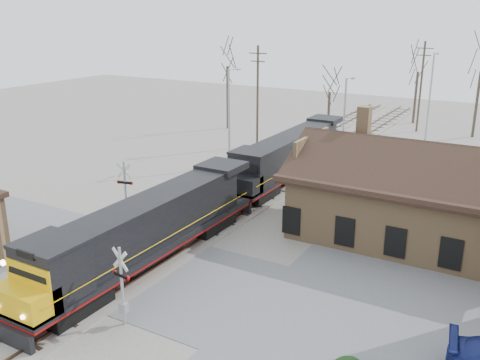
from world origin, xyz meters
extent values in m
plane|color=gray|center=(0.00, 0.00, 0.00)|extent=(140.00, 140.00, 0.00)
cube|color=slate|center=(0.00, 0.00, 0.01)|extent=(60.00, 9.00, 0.03)
cube|color=gray|center=(0.00, 15.00, 0.06)|extent=(3.40, 90.00, 0.12)
cube|color=#473323|center=(-0.72, 15.00, 0.17)|extent=(0.08, 90.00, 0.14)
cube|color=#473323|center=(0.72, 15.00, 0.17)|extent=(0.08, 90.00, 0.14)
cube|color=gray|center=(-4.50, 15.00, 0.06)|extent=(3.40, 90.00, 0.12)
cube|color=#473323|center=(-5.22, 15.00, 0.17)|extent=(0.08, 90.00, 0.14)
cube|color=#473323|center=(-3.78, 15.00, 0.17)|extent=(0.08, 90.00, 0.14)
cube|color=#A07A52|center=(12.00, 12.00, 2.00)|extent=(14.00, 8.00, 4.00)
cube|color=black|center=(12.00, 12.00, 4.10)|extent=(15.20, 9.20, 0.30)
cube|color=black|center=(12.00, 9.70, 5.10)|extent=(15.00, 4.71, 2.66)
cube|color=black|center=(12.00, 14.30, 5.10)|extent=(15.00, 4.71, 2.66)
cube|color=#A07A52|center=(8.00, 13.50, 6.80)|extent=(0.80, 0.80, 2.20)
cube|color=black|center=(0.00, -5.11, 0.50)|extent=(2.28, 3.64, 0.91)
cube|color=black|center=(0.00, 6.73, 0.50)|extent=(2.28, 3.64, 0.91)
cube|color=black|center=(0.00, 0.81, 1.23)|extent=(2.73, 18.22, 0.32)
cube|color=maroon|center=(0.00, 0.81, 1.03)|extent=(2.75, 18.22, 0.11)
cube|color=black|center=(0.00, 1.95, 2.64)|extent=(2.37, 13.21, 2.55)
cube|color=black|center=(0.00, -5.93, 2.64)|extent=(2.73, 2.55, 2.55)
cube|color=#E3AB0B|center=(0.00, -7.48, 1.87)|extent=(2.73, 1.64, 1.28)
cube|color=black|center=(0.00, -8.40, 0.50)|extent=(2.55, 0.25, 0.91)
cylinder|color=#FFF2CC|center=(0.00, -8.32, 4.01)|extent=(0.26, 0.10, 0.26)
cube|color=black|center=(0.00, 13.61, 0.50)|extent=(2.28, 3.64, 0.91)
cube|color=black|center=(0.00, 25.45, 0.50)|extent=(2.28, 3.64, 0.91)
cube|color=black|center=(0.00, 19.53, 1.23)|extent=(2.73, 18.22, 0.32)
cube|color=maroon|center=(0.00, 19.53, 1.03)|extent=(2.75, 18.22, 0.11)
cube|color=black|center=(0.00, 20.67, 2.64)|extent=(2.37, 13.21, 2.55)
cube|color=black|center=(0.00, 12.79, 2.64)|extent=(2.73, 2.55, 2.55)
cube|color=black|center=(0.00, 11.24, 1.87)|extent=(2.73, 1.64, 1.28)
cube|color=black|center=(0.00, 10.32, 0.50)|extent=(2.55, 0.25, 0.91)
cylinder|color=#A5A8AD|center=(2.91, -4.60, 1.94)|extent=(0.14, 0.14, 3.88)
cube|color=silver|center=(2.91, -4.60, 3.30)|extent=(1.01, 0.18, 1.02)
cube|color=silver|center=(2.91, -4.60, 3.30)|extent=(1.01, 0.18, 1.02)
cube|color=black|center=(2.91, -4.60, 2.52)|extent=(0.89, 0.27, 0.15)
cylinder|color=#B20C0C|center=(2.47, -4.54, 2.52)|extent=(0.24, 0.11, 0.23)
cylinder|color=#B20C0C|center=(3.34, -4.66, 2.52)|extent=(0.24, 0.11, 0.23)
cube|color=#A5A8AD|center=(2.91, -4.60, 0.87)|extent=(0.39, 0.29, 0.49)
cylinder|color=#A5A8AD|center=(-5.70, 5.29, 2.11)|extent=(0.15, 0.15, 4.22)
cube|color=silver|center=(-5.70, 5.29, 3.58)|extent=(1.08, 0.30, 1.10)
cube|color=silver|center=(-5.70, 5.29, 3.58)|extent=(1.08, 0.30, 1.10)
cube|color=black|center=(-5.70, 5.29, 2.74)|extent=(0.96, 0.37, 0.16)
cylinder|color=#B20C0C|center=(-5.24, 5.40, 2.74)|extent=(0.26, 0.14, 0.25)
cylinder|color=#B20C0C|center=(-6.17, 5.17, 2.74)|extent=(0.26, 0.14, 0.25)
cube|color=#A5A8AD|center=(-5.70, 5.29, 0.95)|extent=(0.42, 0.32, 0.53)
cylinder|color=#A5A8AD|center=(-6.48, 20.18, 4.48)|extent=(0.18, 0.18, 8.96)
cylinder|color=#A5A8AD|center=(-6.48, 21.08, 8.86)|extent=(0.12, 1.80, 0.12)
cube|color=#A5A8AD|center=(-6.48, 21.88, 8.76)|extent=(0.25, 0.50, 0.12)
cylinder|color=#A5A8AD|center=(3.88, 21.48, 4.33)|extent=(0.18, 0.18, 8.66)
cylinder|color=#A5A8AD|center=(3.88, 22.38, 8.56)|extent=(0.12, 1.80, 0.12)
cube|color=#A5A8AD|center=(3.88, 23.18, 8.46)|extent=(0.25, 0.50, 0.12)
cylinder|color=#A5A8AD|center=(7.80, 35.84, 4.94)|extent=(0.18, 0.18, 9.88)
cylinder|color=#A5A8AD|center=(7.80, 36.74, 9.78)|extent=(0.12, 1.80, 0.12)
cube|color=#A5A8AD|center=(7.80, 37.54, 9.68)|extent=(0.25, 0.50, 0.12)
cylinder|color=#382D23|center=(-8.03, 28.44, 5.26)|extent=(0.24, 0.24, 10.51)
cube|color=#382D23|center=(-8.03, 28.44, 9.71)|extent=(2.00, 0.10, 0.10)
cube|color=#382D23|center=(-8.03, 28.44, 8.91)|extent=(1.60, 0.10, 0.10)
cylinder|color=#382D23|center=(5.04, 44.53, 5.27)|extent=(0.24, 0.24, 10.54)
cube|color=#382D23|center=(5.04, 44.53, 9.74)|extent=(2.00, 0.10, 0.10)
cube|color=#382D23|center=(5.04, 44.53, 8.94)|extent=(1.60, 0.10, 0.10)
cylinder|color=#382D23|center=(-15.51, 34.67, 3.76)|extent=(0.32, 0.32, 7.52)
cylinder|color=#382D23|center=(-3.22, 36.62, 2.56)|extent=(0.32, 0.32, 5.12)
cylinder|color=#382D23|center=(3.48, 49.52, 3.26)|extent=(0.32, 0.32, 6.52)
cylinder|color=#382D23|center=(11.29, 44.74, 3.72)|extent=(0.32, 0.32, 7.45)
camera|label=1|loc=(18.38, -20.56, 13.88)|focal=40.00mm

